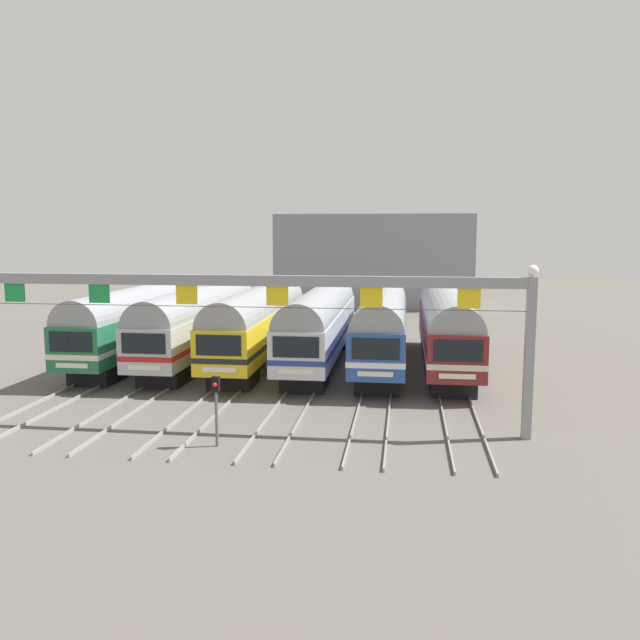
{
  "coord_description": "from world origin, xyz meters",
  "views": [
    {
      "loc": [
        7.12,
        -39.78,
        8.3
      ],
      "look_at": [
        1.53,
        3.09,
        2.37
      ],
      "focal_mm": 36.8,
      "sensor_mm": 36.0,
      "label": 1
    }
  ],
  "objects_px": {
    "commuter_train_silver": "(320,322)",
    "yard_signal_mast": "(216,397)",
    "commuter_train_yellow": "(259,321)",
    "catenary_gantry": "(232,303)",
    "commuter_train_blue": "(382,323)",
    "commuter_train_stainless": "(199,320)",
    "commuter_train_green": "(141,318)",
    "commuter_train_maroon": "(446,324)"
  },
  "relations": [
    {
      "from": "commuter_train_silver",
      "to": "yard_signal_mast",
      "type": "distance_m",
      "value": 16.16
    },
    {
      "from": "commuter_train_silver",
      "to": "commuter_train_yellow",
      "type": "bearing_deg",
      "value": 180.0
    },
    {
      "from": "catenary_gantry",
      "to": "yard_signal_mast",
      "type": "distance_m",
      "value": 4.2
    },
    {
      "from": "commuter_train_blue",
      "to": "commuter_train_stainless",
      "type": "bearing_deg",
      "value": 180.0
    },
    {
      "from": "commuter_train_silver",
      "to": "commuter_train_blue",
      "type": "distance_m",
      "value": 3.85
    },
    {
      "from": "yard_signal_mast",
      "to": "catenary_gantry",
      "type": "bearing_deg",
      "value": 90.0
    },
    {
      "from": "commuter_train_yellow",
      "to": "commuter_train_blue",
      "type": "relative_size",
      "value": 1.0
    },
    {
      "from": "yard_signal_mast",
      "to": "commuter_train_green",
      "type": "bearing_deg",
      "value": 120.99
    },
    {
      "from": "commuter_train_yellow",
      "to": "commuter_train_maroon",
      "type": "height_order",
      "value": "commuter_train_maroon"
    },
    {
      "from": "commuter_train_yellow",
      "to": "commuter_train_silver",
      "type": "relative_size",
      "value": 1.0
    },
    {
      "from": "commuter_train_yellow",
      "to": "commuter_train_blue",
      "type": "distance_m",
      "value": 7.71
    },
    {
      "from": "commuter_train_maroon",
      "to": "commuter_train_stainless",
      "type": "bearing_deg",
      "value": 180.0
    },
    {
      "from": "commuter_train_stainless",
      "to": "commuter_train_blue",
      "type": "bearing_deg",
      "value": 0.0
    },
    {
      "from": "commuter_train_stainless",
      "to": "yard_signal_mast",
      "type": "xyz_separation_m",
      "value": [
        5.78,
        -16.03,
        -0.72
      ]
    },
    {
      "from": "commuter_train_stainless",
      "to": "commuter_train_maroon",
      "type": "relative_size",
      "value": 1.0
    },
    {
      "from": "commuter_train_stainless",
      "to": "yard_signal_mast",
      "type": "height_order",
      "value": "commuter_train_stainless"
    },
    {
      "from": "commuter_train_stainless",
      "to": "commuter_train_yellow",
      "type": "relative_size",
      "value": 1.0
    },
    {
      "from": "commuter_train_stainless",
      "to": "yard_signal_mast",
      "type": "distance_m",
      "value": 17.06
    },
    {
      "from": "commuter_train_maroon",
      "to": "catenary_gantry",
      "type": "distance_m",
      "value": 16.79
    },
    {
      "from": "commuter_train_maroon",
      "to": "yard_signal_mast",
      "type": "distance_m",
      "value": 18.72
    },
    {
      "from": "commuter_train_green",
      "to": "commuter_train_maroon",
      "type": "relative_size",
      "value": 1.0
    },
    {
      "from": "commuter_train_stainless",
      "to": "commuter_train_maroon",
      "type": "bearing_deg",
      "value": 0.0
    },
    {
      "from": "commuter_train_stainless",
      "to": "commuter_train_silver",
      "type": "relative_size",
      "value": 1.0
    },
    {
      "from": "commuter_train_green",
      "to": "commuter_train_silver",
      "type": "distance_m",
      "value": 11.56
    },
    {
      "from": "commuter_train_yellow",
      "to": "commuter_train_maroon",
      "type": "bearing_deg",
      "value": 0.02
    },
    {
      "from": "commuter_train_stainless",
      "to": "commuter_train_blue",
      "type": "height_order",
      "value": "same"
    },
    {
      "from": "commuter_train_green",
      "to": "catenary_gantry",
      "type": "relative_size",
      "value": 0.74
    },
    {
      "from": "commuter_train_yellow",
      "to": "catenary_gantry",
      "type": "relative_size",
      "value": 0.74
    },
    {
      "from": "commuter_train_green",
      "to": "commuter_train_yellow",
      "type": "height_order",
      "value": "commuter_train_green"
    },
    {
      "from": "catenary_gantry",
      "to": "commuter_train_maroon",
      "type": "bearing_deg",
      "value": 54.49
    },
    {
      "from": "commuter_train_yellow",
      "to": "catenary_gantry",
      "type": "height_order",
      "value": "catenary_gantry"
    },
    {
      "from": "commuter_train_maroon",
      "to": "catenary_gantry",
      "type": "bearing_deg",
      "value": -125.51
    },
    {
      "from": "commuter_train_yellow",
      "to": "yard_signal_mast",
      "type": "height_order",
      "value": "commuter_train_yellow"
    },
    {
      "from": "commuter_train_stainless",
      "to": "commuter_train_yellow",
      "type": "xyz_separation_m",
      "value": [
        3.85,
        -0.0,
        -0.0
      ]
    },
    {
      "from": "commuter_train_silver",
      "to": "yard_signal_mast",
      "type": "bearing_deg",
      "value": -96.85
    },
    {
      "from": "commuter_train_stainless",
      "to": "commuter_train_maroon",
      "type": "height_order",
      "value": "same"
    },
    {
      "from": "commuter_train_silver",
      "to": "commuter_train_maroon",
      "type": "relative_size",
      "value": 1.0
    },
    {
      "from": "commuter_train_maroon",
      "to": "yard_signal_mast",
      "type": "bearing_deg",
      "value": -120.99
    },
    {
      "from": "commuter_train_green",
      "to": "commuter_train_silver",
      "type": "bearing_deg",
      "value": -0.02
    },
    {
      "from": "yard_signal_mast",
      "to": "commuter_train_stainless",
      "type": "bearing_deg",
      "value": 109.82
    },
    {
      "from": "commuter_train_yellow",
      "to": "commuter_train_maroon",
      "type": "xyz_separation_m",
      "value": [
        11.56,
        0.0,
        0.0
      ]
    },
    {
      "from": "commuter_train_blue",
      "to": "commuter_train_maroon",
      "type": "distance_m",
      "value": 3.85
    }
  ]
}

